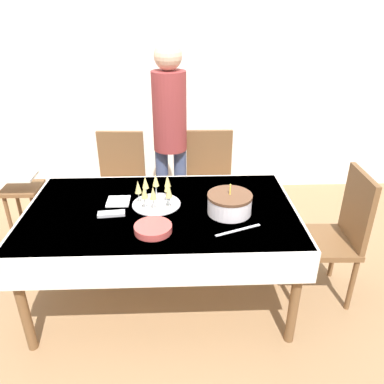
# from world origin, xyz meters

# --- Properties ---
(ground_plane) EXTENTS (12.00, 12.00, 0.00)m
(ground_plane) POSITION_xyz_m (0.00, 0.00, 0.00)
(ground_plane) COLOR #93704C
(wall_back) EXTENTS (8.00, 0.05, 2.70)m
(wall_back) POSITION_xyz_m (0.00, 1.86, 1.35)
(wall_back) COLOR silver
(wall_back) RESTS_ON ground_plane
(dining_table) EXTENTS (1.76, 1.04, 0.73)m
(dining_table) POSITION_xyz_m (0.00, 0.00, 0.63)
(dining_table) COLOR silver
(dining_table) RESTS_ON ground_plane
(dining_chair_far_left) EXTENTS (0.44, 0.44, 0.96)m
(dining_chair_far_left) POSITION_xyz_m (-0.39, 0.84, 0.53)
(dining_chair_far_left) COLOR brown
(dining_chair_far_left) RESTS_ON ground_plane
(dining_chair_far_right) EXTENTS (0.42, 0.42, 0.96)m
(dining_chair_far_right) POSITION_xyz_m (0.39, 0.84, 0.53)
(dining_chair_far_right) COLOR brown
(dining_chair_far_right) RESTS_ON ground_plane
(dining_chair_right_end) EXTENTS (0.43, 0.43, 0.96)m
(dining_chair_right_end) POSITION_xyz_m (1.20, -0.00, 0.53)
(dining_chair_right_end) COLOR brown
(dining_chair_right_end) RESTS_ON ground_plane
(birthday_cake) EXTENTS (0.28, 0.28, 0.20)m
(birthday_cake) POSITION_xyz_m (0.44, -0.07, 0.80)
(birthday_cake) COLOR white
(birthday_cake) RESTS_ON dining_table
(champagne_tray) EXTENTS (0.32, 0.32, 0.18)m
(champagne_tray) POSITION_xyz_m (-0.03, 0.05, 0.82)
(champagne_tray) COLOR silver
(champagne_tray) RESTS_ON dining_table
(plate_stack_main) EXTENTS (0.22, 0.22, 0.04)m
(plate_stack_main) POSITION_xyz_m (-0.03, -0.28, 0.75)
(plate_stack_main) COLOR #CC4C47
(plate_stack_main) RESTS_ON dining_table
(cake_knife) EXTENTS (0.28, 0.13, 0.00)m
(cake_knife) POSITION_xyz_m (0.47, -0.28, 0.73)
(cake_knife) COLOR silver
(cake_knife) RESTS_ON dining_table
(fork_pile) EXTENTS (0.18, 0.08, 0.02)m
(fork_pile) POSITION_xyz_m (-0.31, -0.07, 0.74)
(fork_pile) COLOR silver
(fork_pile) RESTS_ON dining_table
(napkin_pile) EXTENTS (0.15, 0.15, 0.01)m
(napkin_pile) POSITION_xyz_m (-0.29, 0.10, 0.74)
(napkin_pile) COLOR white
(napkin_pile) RESTS_ON dining_table
(person_standing) EXTENTS (0.28, 0.28, 1.68)m
(person_standing) POSITION_xyz_m (0.05, 0.90, 1.02)
(person_standing) COLOR #3F4C72
(person_standing) RESTS_ON ground_plane
(high_chair) EXTENTS (0.33, 0.35, 0.71)m
(high_chair) POSITION_xyz_m (-1.19, 0.70, 0.48)
(high_chair) COLOR brown
(high_chair) RESTS_ON ground_plane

